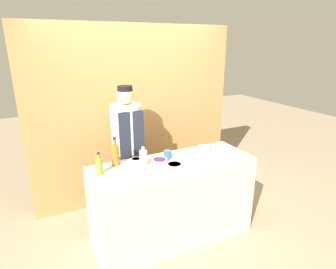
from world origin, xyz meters
TOP-DOWN VIEW (x-y plane):
  - ground_plane at (0.00, 0.00)m, footprint 14.00×14.00m
  - cabinet_wall at (0.00, 1.14)m, footprint 2.85×0.18m
  - counter at (0.00, 0.00)m, footprint 1.79×0.63m
  - sauce_bowl_red at (-0.40, -0.17)m, footprint 0.13×0.13m
  - sauce_bowl_purple at (-0.15, 0.03)m, footprint 0.16×0.16m
  - sauce_bowl_orange at (-0.36, 0.18)m, footprint 0.11×0.11m
  - sauce_bowl_green at (-0.05, -0.12)m, footprint 0.16×0.16m
  - sauce_bowl_white at (0.50, 0.16)m, footprint 0.15×0.15m
  - cutting_board at (0.22, 0.02)m, footprint 0.33×0.20m
  - bottle_oil at (-0.77, 0.07)m, footprint 0.06×0.06m
  - bottle_clear at (-0.32, 0.07)m, footprint 0.08×0.08m
  - bottle_amber at (-0.57, 0.22)m, footprint 0.08×0.08m
  - cup_blue at (-0.01, 0.13)m, footprint 0.09×0.09m
  - chef_center at (-0.29, 0.64)m, footprint 0.37×0.37m

SIDE VIEW (x-z plane):
  - ground_plane at x=0.00m, z-range 0.00..0.00m
  - counter at x=0.00m, z-range 0.00..0.94m
  - chef_center at x=-0.29m, z-range 0.07..1.76m
  - cutting_board at x=0.22m, z-range 0.94..0.96m
  - sauce_bowl_red at x=-0.40m, z-range 0.94..0.98m
  - sauce_bowl_green at x=-0.05m, z-range 0.94..0.98m
  - sauce_bowl_orange at x=-0.36m, z-range 0.94..0.99m
  - sauce_bowl_white at x=0.50m, z-range 0.94..0.99m
  - sauce_bowl_purple at x=-0.15m, z-range 0.94..1.00m
  - cup_blue at x=-0.01m, z-range 0.94..1.03m
  - bottle_oil at x=-0.77m, z-range 0.91..1.14m
  - bottle_clear at x=-0.32m, z-range 0.91..1.15m
  - bottle_amber at x=-0.57m, z-range 0.90..1.21m
  - cabinet_wall at x=0.00m, z-range 0.00..2.40m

